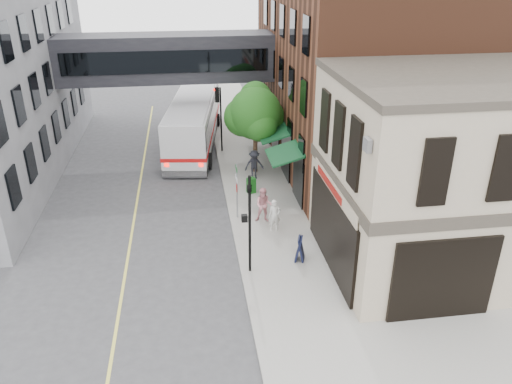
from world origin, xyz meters
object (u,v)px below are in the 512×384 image
object	(u,v)px
pedestrian_c	(254,165)
pedestrian_a	(275,215)
bus	(194,120)
sandwich_board	(300,249)
pedestrian_b	(264,205)
newspaper_box	(251,185)

from	to	relation	value
pedestrian_c	pedestrian_a	bearing A→B (deg)	-94.28
bus	sandwich_board	bearing A→B (deg)	-75.79
pedestrian_b	newspaper_box	world-z (taller)	pedestrian_b
pedestrian_a	newspaper_box	size ratio (longest dim) A/B	1.83
pedestrian_b	pedestrian_a	bearing A→B (deg)	-56.03
bus	newspaper_box	size ratio (longest dim) A/B	14.59
pedestrian_c	sandwich_board	distance (m)	9.35
pedestrian_a	sandwich_board	world-z (taller)	pedestrian_a
pedestrian_a	pedestrian_c	distance (m)	6.50
pedestrian_b	newspaper_box	bearing A→B (deg)	106.42
bus	pedestrian_b	world-z (taller)	bus
newspaper_box	sandwich_board	distance (m)	7.43
pedestrian_a	newspaper_box	distance (m)	4.57
bus	pedestrian_c	size ratio (longest dim) A/B	7.13
pedestrian_a	pedestrian_b	size ratio (longest dim) A/B	0.89
bus	pedestrian_a	xyz separation A→B (m)	(3.49, -13.55, -0.96)
bus	pedestrian_b	distance (m)	12.95
sandwich_board	newspaper_box	bearing A→B (deg)	117.14
bus	pedestrian_a	world-z (taller)	bus
pedestrian_a	pedestrian_c	bearing A→B (deg)	88.54
pedestrian_a	pedestrian_b	xyz separation A→B (m)	(-0.38, 1.01, 0.10)
sandwich_board	pedestrian_a	bearing A→B (deg)	120.85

